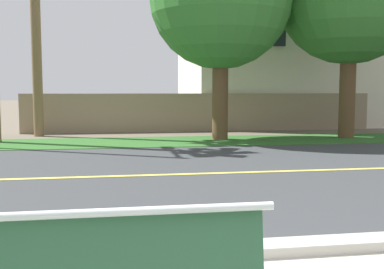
% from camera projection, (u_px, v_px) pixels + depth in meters
% --- Properties ---
extents(ground_plane, '(140.00, 140.00, 0.00)m').
position_uv_depth(ground_plane, '(167.00, 162.00, 9.72)').
color(ground_plane, '#665B4C').
extents(curb_edge, '(44.00, 0.30, 0.11)m').
position_uv_depth(curb_edge, '(237.00, 251.00, 4.16)').
color(curb_edge, '#ADA89E').
rests_on(curb_edge, ground_plane).
extents(street_asphalt, '(52.00, 8.00, 0.01)m').
position_uv_depth(street_asphalt, '(176.00, 175.00, 8.24)').
color(street_asphalt, '#383A3D').
rests_on(street_asphalt, ground_plane).
extents(road_centre_line, '(48.00, 0.14, 0.01)m').
position_uv_depth(road_centre_line, '(176.00, 174.00, 8.24)').
color(road_centre_line, '#E0CC4C').
rests_on(road_centre_line, ground_plane).
extents(far_verge_grass, '(48.00, 2.80, 0.02)m').
position_uv_depth(far_verge_grass, '(152.00, 142.00, 13.57)').
color(far_verge_grass, '#2D6026').
rests_on(far_verge_grass, ground_plane).
extents(garden_wall, '(13.00, 0.36, 1.40)m').
position_uv_depth(garden_wall, '(203.00, 112.00, 17.26)').
color(garden_wall, gray).
rests_on(garden_wall, ground_plane).
extents(house_across_street, '(10.47, 6.91, 7.54)m').
position_uv_depth(house_across_street, '(294.00, 39.00, 20.89)').
color(house_across_street, beige).
rests_on(house_across_street, ground_plane).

